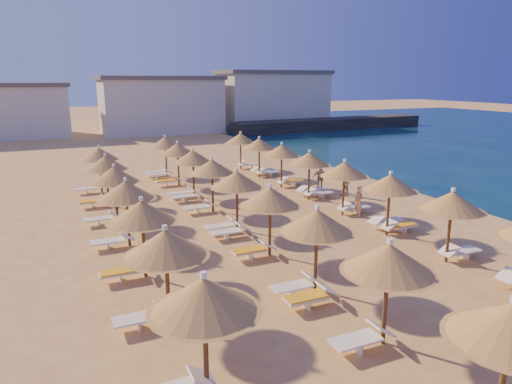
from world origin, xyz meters
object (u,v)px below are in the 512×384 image
parasol_row_east (366,176)px  beachgoer_c (320,178)px  beachgoer_b (345,184)px  parasol_row_west (252,188)px  jetty (331,124)px  beachgoer_a (358,202)px

parasol_row_east → beachgoer_c: 7.24m
parasol_row_east → beachgoer_b: bearing=63.9°
parasol_row_west → jetty: bearing=52.4°
jetty → beachgoer_c: (-21.18, -30.69, 0.05)m
parasol_row_east → beachgoer_c: size_ratio=20.93×
jetty → beachgoer_a: size_ratio=18.72×
parasol_row_east → beachgoer_b: (2.44, 4.98, -1.62)m
parasol_row_east → parasol_row_west: size_ratio=1.00×
parasol_row_west → beachgoer_c: 10.44m
parasol_row_east → beachgoer_a: size_ratio=20.99×
parasol_row_west → beachgoer_c: parasol_row_west is taller
parasol_row_east → jetty: bearing=58.5°
parasol_row_west → beachgoer_b: bearing=30.7°
beachgoer_a → jetty: bearing=147.7°
jetty → beachgoer_b: (-20.55, -32.55, 0.02)m
parasol_row_east → beachgoer_a: bearing=65.1°
beachgoer_b → beachgoer_a: beachgoer_a is taller
jetty → parasol_row_west: 47.40m
jetty → beachgoer_b: bearing=-125.9°
parasol_row_west → beachgoer_a: size_ratio=20.99×
parasol_row_west → parasol_row_east: bearing=0.0°
beachgoer_a → beachgoer_b: bearing=152.9°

